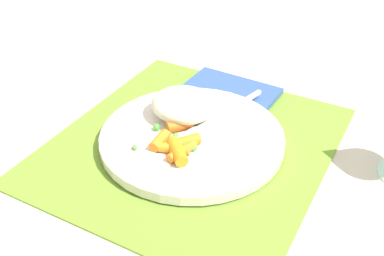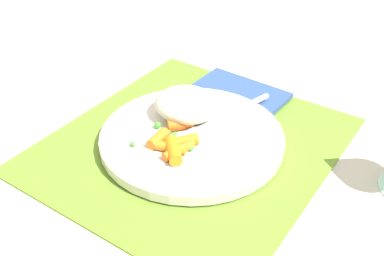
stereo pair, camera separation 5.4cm
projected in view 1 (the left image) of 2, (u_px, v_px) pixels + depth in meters
ground_plane at (192, 145)px, 0.67m from camera, size 2.40×2.40×0.00m
placemat at (192, 144)px, 0.67m from camera, size 0.40×0.37×0.01m
plate at (192, 138)px, 0.66m from camera, size 0.26×0.26×0.01m
rice_mound at (183, 105)px, 0.69m from camera, size 0.09×0.09×0.04m
carrot_portion at (177, 143)px, 0.63m from camera, size 0.10×0.07×0.02m
pea_scatter at (175, 140)px, 0.64m from camera, size 0.06×0.08×0.01m
fork at (211, 121)px, 0.68m from camera, size 0.18×0.06×0.01m
napkin at (230, 92)px, 0.78m from camera, size 0.10×0.15×0.01m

